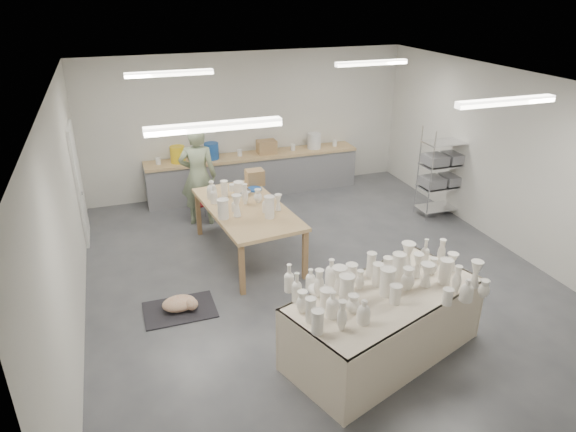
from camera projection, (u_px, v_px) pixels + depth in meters
name	position (u px, v px, depth m)	size (l,w,h in m)	color
room	(311.00, 150.00, 7.40)	(8.00, 8.02, 3.00)	#424449
back_counter	(254.00, 173.00, 11.17)	(4.60, 0.60, 1.24)	tan
wire_shelf	(443.00, 171.00, 9.99)	(0.88, 0.48, 1.80)	silver
drying_table	(383.00, 320.00, 6.30)	(2.72, 1.99, 1.25)	olive
work_table	(245.00, 204.00, 8.54)	(1.44, 2.49, 1.25)	tan
rug	(180.00, 310.00, 7.31)	(1.00, 0.70, 0.02)	black
cat	(181.00, 303.00, 7.25)	(0.49, 0.37, 0.21)	white
potter	(198.00, 176.00, 9.60)	(0.70, 0.46, 1.92)	gray
red_stool	(198.00, 205.00, 10.13)	(0.38, 0.38, 0.29)	#AE1820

